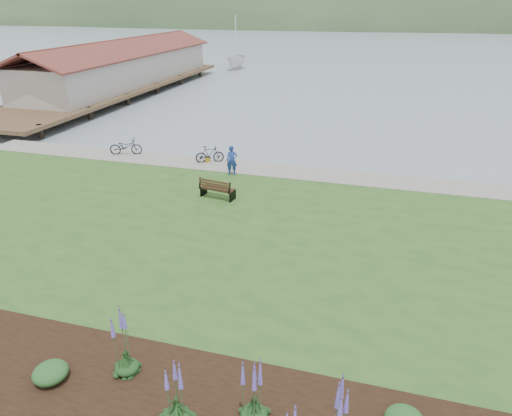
# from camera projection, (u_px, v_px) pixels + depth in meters

# --- Properties ---
(ground) EXTENTS (600.00, 600.00, 0.00)m
(ground) POSITION_uv_depth(u_px,v_px,m) (204.00, 228.00, 19.85)
(ground) COLOR gray
(ground) RESTS_ON ground
(lawn) EXTENTS (34.00, 20.00, 0.40)m
(lawn) POSITION_uv_depth(u_px,v_px,m) (185.00, 245.00, 18.02)
(lawn) COLOR #2B541D
(lawn) RESTS_ON ground
(shoreline_path) EXTENTS (34.00, 2.20, 0.03)m
(shoreline_path) POSITION_uv_depth(u_px,v_px,m) (249.00, 168.00, 25.72)
(shoreline_path) COLOR gray
(shoreline_path) RESTS_ON lawn
(garden_bed) EXTENTS (24.00, 4.40, 0.04)m
(garden_bed) POSITION_uv_depth(u_px,v_px,m) (167.00, 416.00, 10.36)
(garden_bed) COLOR black
(garden_bed) RESTS_ON lawn
(far_hillside) EXTENTS (580.00, 80.00, 38.00)m
(far_hillside) POSITION_uv_depth(u_px,v_px,m) (432.00, 28.00, 163.68)
(far_hillside) COLOR #375731
(far_hillside) RESTS_ON ground
(pier_pavilion) EXTENTS (8.00, 36.00, 5.40)m
(pier_pavilion) POSITION_uv_depth(u_px,v_px,m) (123.00, 67.00, 47.79)
(pier_pavilion) COLOR #4C3826
(pier_pavilion) RESTS_ON ground
(park_bench) EXTENTS (1.73, 0.93, 1.02)m
(park_bench) POSITION_uv_depth(u_px,v_px,m) (217.00, 188.00, 21.59)
(park_bench) COLOR #322113
(park_bench) RESTS_ON lawn
(person) EXTENTS (0.81, 0.68, 1.90)m
(person) POSITION_uv_depth(u_px,v_px,m) (232.00, 158.00, 24.34)
(person) COLOR #203995
(person) RESTS_ON lawn
(bicycle_a) EXTENTS (1.25, 2.07, 1.02)m
(bicycle_a) POSITION_uv_depth(u_px,v_px,m) (126.00, 147.00, 27.75)
(bicycle_a) COLOR black
(bicycle_a) RESTS_ON lawn
(bicycle_b) EXTENTS (1.14, 1.69, 0.99)m
(bicycle_b) POSITION_uv_depth(u_px,v_px,m) (210.00, 154.00, 26.40)
(bicycle_b) COLOR black
(bicycle_b) RESTS_ON lawn
(sailboat) EXTENTS (9.04, 9.19, 22.97)m
(sailboat) POSITION_uv_depth(u_px,v_px,m) (236.00, 69.00, 65.25)
(sailboat) COLOR silver
(sailboat) RESTS_ON ground
(pannier) EXTENTS (0.20, 0.29, 0.29)m
(pannier) POSITION_uv_depth(u_px,v_px,m) (208.00, 160.00, 26.58)
(pannier) COLOR gold
(pannier) RESTS_ON lawn
(echium_0) EXTENTS (0.62, 0.62, 1.85)m
(echium_0) POSITION_uv_depth(u_px,v_px,m) (175.00, 399.00, 9.94)
(echium_0) COLOR #143815
(echium_0) RESTS_ON garden_bed
(echium_1) EXTENTS (0.62, 0.62, 1.98)m
(echium_1) POSITION_uv_depth(u_px,v_px,m) (254.00, 393.00, 9.94)
(echium_1) COLOR #143815
(echium_1) RESTS_ON garden_bed
(echium_4) EXTENTS (0.62, 0.62, 2.37)m
(echium_4) POSITION_uv_depth(u_px,v_px,m) (123.00, 343.00, 11.20)
(echium_4) COLOR #143815
(echium_4) RESTS_ON garden_bed
(shrub_0) EXTENTS (0.86, 0.86, 0.43)m
(shrub_0) POSITION_uv_depth(u_px,v_px,m) (50.00, 373.00, 11.26)
(shrub_0) COLOR #1E4C21
(shrub_0) RESTS_ON garden_bed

